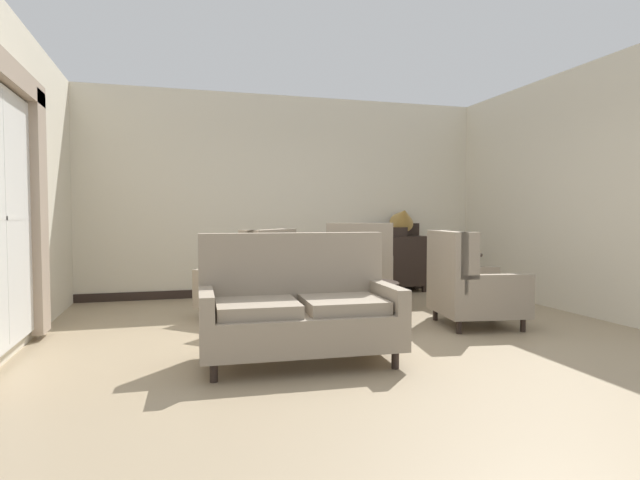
% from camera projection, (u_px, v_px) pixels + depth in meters
% --- Properties ---
extents(ground, '(8.58, 8.58, 0.00)m').
position_uv_depth(ground, '(356.00, 339.00, 4.98)').
color(ground, '#9E896B').
extents(wall_back, '(6.29, 0.08, 3.00)m').
position_uv_depth(wall_back, '(289.00, 196.00, 7.85)').
color(wall_back, beige).
rests_on(wall_back, ground).
extents(wall_left, '(0.08, 4.28, 3.00)m').
position_uv_depth(wall_left, '(25.00, 184.00, 4.96)').
color(wall_left, beige).
rests_on(wall_left, ground).
extents(wall_right, '(0.08, 4.28, 3.00)m').
position_uv_depth(wall_right, '(557.00, 192.00, 6.62)').
color(wall_right, beige).
rests_on(wall_right, ground).
extents(baseboard_back, '(6.13, 0.03, 0.12)m').
position_uv_depth(baseboard_back, '(290.00, 290.00, 7.86)').
color(baseboard_back, black).
rests_on(baseboard_back, ground).
extents(window_with_curtains, '(0.12, 2.09, 2.40)m').
position_uv_depth(window_with_curtains, '(7.00, 198.00, 4.12)').
color(window_with_curtains, silver).
extents(coffee_table, '(0.82, 0.82, 0.48)m').
position_uv_depth(coffee_table, '(360.00, 291.00, 5.54)').
color(coffee_table, black).
rests_on(coffee_table, ground).
extents(porcelain_vase, '(0.16, 0.16, 0.31)m').
position_uv_depth(porcelain_vase, '(364.00, 269.00, 5.56)').
color(porcelain_vase, '#4C7A66').
rests_on(porcelain_vase, coffee_table).
extents(settee, '(1.62, 0.86, 1.05)m').
position_uv_depth(settee, '(298.00, 310.00, 4.23)').
color(settee, gray).
rests_on(settee, ground).
extents(armchair_near_window, '(0.96, 0.96, 1.03)m').
position_uv_depth(armchair_near_window, '(469.00, 287.00, 5.57)').
color(armchair_near_window, gray).
rests_on(armchair_near_window, ground).
extents(armchair_back_corner, '(1.21, 1.21, 1.04)m').
position_uv_depth(armchair_back_corner, '(253.00, 282.00, 5.96)').
color(armchair_back_corner, gray).
rests_on(armchair_back_corner, ground).
extents(armchair_foreground_right, '(1.11, 1.15, 1.11)m').
position_uv_depth(armchair_foreground_right, '(361.00, 274.00, 6.59)').
color(armchair_foreground_right, gray).
rests_on(armchair_foreground_right, ground).
extents(side_table, '(0.52, 0.52, 0.73)m').
position_uv_depth(side_table, '(460.00, 277.00, 6.37)').
color(side_table, black).
rests_on(side_table, ground).
extents(sideboard, '(0.92, 0.38, 1.07)m').
position_uv_depth(sideboard, '(396.00, 260.00, 8.06)').
color(sideboard, black).
rests_on(sideboard, ground).
extents(gramophone, '(0.48, 0.56, 0.55)m').
position_uv_depth(gramophone, '(402.00, 219.00, 7.95)').
color(gramophone, black).
rests_on(gramophone, sideboard).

